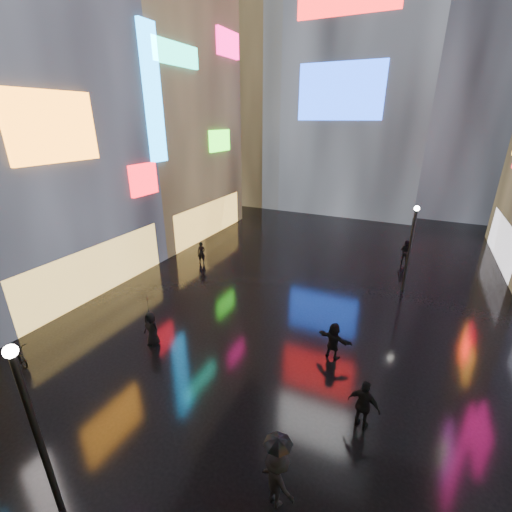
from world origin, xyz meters
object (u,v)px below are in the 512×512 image
Objects in this scene: pedestrian_3 at (364,405)px; bicycle at (15,353)px; lamp_far at (410,244)px; lamp_near at (34,425)px.

bicycle is at bearing 25.07° from pedestrian_3.
lamp_far reaches higher than pedestrian_3.
pedestrian_3 reaches higher than bicycle.
pedestrian_3 is at bearing 41.60° from lamp_near.
lamp_far is at bearing -79.88° from pedestrian_3.
bicycle is (-14.38, -14.13, -2.46)m from lamp_far.
pedestrian_3 is (-0.62, -11.25, -2.01)m from lamp_far.
lamp_far is at bearing -38.63° from bicycle.
lamp_near is 1.00× the size of lamp_far.
lamp_near and lamp_far have the same top height.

